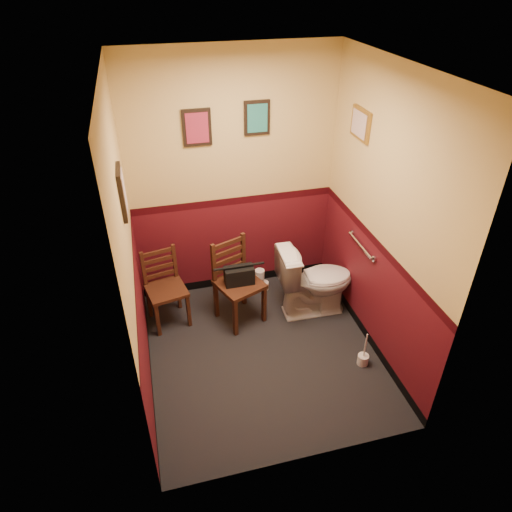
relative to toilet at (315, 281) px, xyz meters
The scene contains 17 objects.
floor 0.96m from the toilet, 145.53° to the right, with size 2.20×2.40×0.00m, color black.
ceiling 2.46m from the toilet, 145.53° to the right, with size 2.20×2.40×0.00m, color silver.
wall_back 1.38m from the toilet, 135.57° to the left, with size 2.20×2.70×0.00m, color #520F18.
wall_front 2.07m from the toilet, 113.02° to the right, with size 2.20×2.70×0.00m, color #520F18.
wall_left 2.11m from the toilet, 164.81° to the right, with size 2.40×2.70×0.00m, color #520F18.
wall_right 1.13m from the toilet, 52.44° to the right, with size 2.40×2.70×0.00m, color #520F18.
grab_bar 0.69m from the toilet, 34.95° to the right, with size 0.05×0.56×0.06m.
framed_print_back_a 2.00m from the toilet, 147.36° to the left, with size 0.28×0.04×0.36m.
framed_print_back_b 1.80m from the toilet, 124.44° to the left, with size 0.26×0.04×0.34m.
framed_print_left 2.34m from the toilet, 167.64° to the right, with size 0.04×0.30×0.38m.
framed_print_right 1.69m from the toilet, 16.40° to the left, with size 0.04×0.34×0.28m.
toilet is the anchor object (origin of this frame).
toilet_brush 0.97m from the toilet, 78.01° to the right, with size 0.11×0.11×0.39m.
chair_left 1.60m from the toilet, behind, with size 0.46×0.46×0.84m.
chair_right 0.84m from the toilet, behind, with size 0.56×0.56×0.93m.
handbag 0.84m from the toilet, behind, with size 0.30×0.15×0.22m.
tp_stack 0.75m from the toilet, 134.94° to the left, with size 0.23×0.14×0.30m.
Camera 1 is at (-0.88, -3.18, 3.34)m, focal length 32.00 mm.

